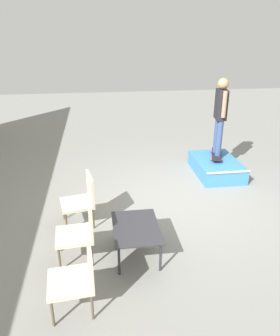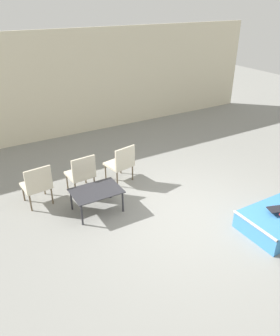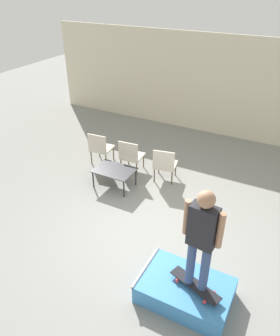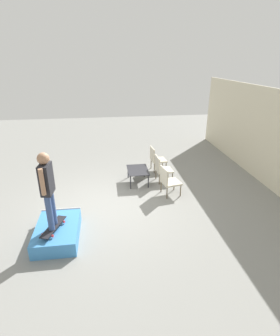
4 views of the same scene
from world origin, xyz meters
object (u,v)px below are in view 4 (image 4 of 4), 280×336
person_skater (47,185)px  patio_chair_center (162,168)px  skate_ramp_box (58,232)px  patio_chair_left (156,158)px  patio_chair_right (168,180)px  coffee_table (138,171)px  skateboard_on_ramp (54,227)px

person_skater → patio_chair_center: size_ratio=1.93×
person_skater → skate_ramp_box: bearing=172.8°
patio_chair_left → patio_chair_right: 1.87m
skate_ramp_box → person_skater: (0.16, -0.04, 1.27)m
coffee_table → patio_chair_left: patio_chair_left is taller
skate_ramp_box → coffee_table: coffee_table is taller
skateboard_on_ramp → coffee_table: (-2.80, 2.22, -0.00)m
skateboard_on_ramp → patio_chair_right: bearing=140.5°
coffee_table → skate_ramp_box: bearing=-39.6°
patio_chair_left → patio_chair_center: (0.93, -0.00, 0.00)m
coffee_table → patio_chair_center: size_ratio=1.07×
patio_chair_left → coffee_table: bearing=134.3°
patio_chair_center → coffee_table: bearing=85.5°
person_skater → patio_chair_left: person_skater is taller
coffee_table → patio_chair_left: 1.21m
skateboard_on_ramp → patio_chair_left: bearing=160.0°
patio_chair_left → skateboard_on_ramp: bearing=136.0°
patio_chair_left → patio_chair_center: size_ratio=1.00×
skate_ramp_box → patio_chair_left: patio_chair_left is taller
person_skater → patio_chair_left: 4.87m
person_skater → coffee_table: size_ratio=1.81×
skateboard_on_ramp → person_skater: bearing=153.9°
patio_chair_left → patio_chair_right: bearing=175.0°
patio_chair_right → person_skater: bearing=110.9°
skateboard_on_ramp → coffee_table: size_ratio=0.92×
coffee_table → patio_chair_center: (0.01, 0.79, 0.07)m
person_skater → coffee_table: bearing=147.6°
skate_ramp_box → patio_chair_left: (-3.56, 2.97, 0.31)m
patio_chair_center → skateboard_on_ramp: bearing=128.8°
coffee_table → patio_chair_center: patio_chair_center is taller
skate_ramp_box → patio_chair_left: size_ratio=1.61×
skate_ramp_box → person_skater: 1.28m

